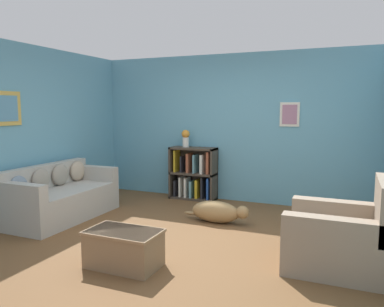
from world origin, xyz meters
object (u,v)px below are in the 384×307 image
(coffee_table, at_px, (124,247))
(dog, at_px, (218,212))
(bookshelf, at_px, (194,174))
(recliner_chair, at_px, (346,238))
(vase, at_px, (186,137))
(couch, at_px, (60,197))

(coffee_table, relative_size, dog, 0.77)
(coffee_table, distance_m, dog, 1.87)
(bookshelf, distance_m, dog, 1.51)
(recliner_chair, xyz_separation_m, vase, (-2.76, 2.16, 0.80))
(recliner_chair, height_order, dog, recliner_chair)
(dog, bearing_deg, recliner_chair, -29.44)
(couch, distance_m, vase, 2.40)
(recliner_chair, xyz_separation_m, coffee_table, (-2.13, -0.85, -0.12))
(couch, height_order, recliner_chair, recliner_chair)
(couch, xyz_separation_m, coffee_table, (1.86, -1.12, -0.11))
(couch, xyz_separation_m, recliner_chair, (3.99, -0.27, 0.01))
(vase, bearing_deg, recliner_chair, -38.02)
(bookshelf, distance_m, recliner_chair, 3.39)
(couch, relative_size, dog, 1.72)
(couch, height_order, vase, vase)
(bookshelf, bearing_deg, dog, -53.98)
(coffee_table, relative_size, vase, 2.45)
(recliner_chair, height_order, coffee_table, recliner_chair)
(recliner_chair, relative_size, dog, 1.03)
(dog, bearing_deg, vase, 131.10)
(dog, bearing_deg, bookshelf, 126.02)
(bookshelf, xyz_separation_m, dog, (0.87, -1.20, -0.29))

